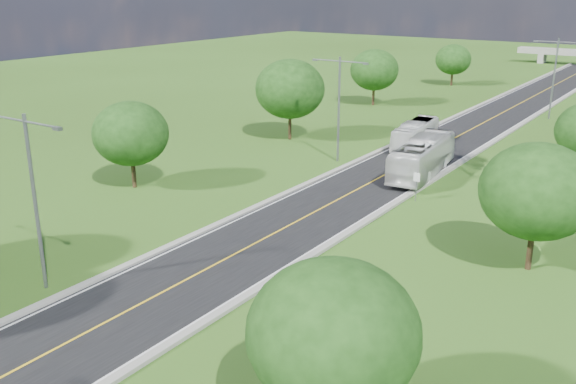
% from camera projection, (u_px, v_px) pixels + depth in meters
% --- Properties ---
extents(ground, '(260.00, 260.00, 0.00)m').
position_uv_depth(ground, '(452.00, 140.00, 70.95)').
color(ground, '#2F4F16').
rests_on(ground, ground).
extents(road, '(8.00, 150.00, 0.06)m').
position_uv_depth(road, '(471.00, 130.00, 75.66)').
color(road, black).
rests_on(road, ground).
extents(curb_left, '(0.50, 150.00, 0.22)m').
position_uv_depth(curb_left, '(437.00, 125.00, 77.91)').
color(curb_left, gray).
rests_on(curb_left, ground).
extents(curb_right, '(0.50, 150.00, 0.22)m').
position_uv_depth(curb_right, '(507.00, 133.00, 73.35)').
color(curb_right, gray).
rests_on(curb_right, ground).
extents(speed_limit_sign, '(0.55, 0.09, 2.40)m').
position_uv_depth(speed_limit_sign, '(417.00, 182.00, 50.38)').
color(speed_limit_sign, slate).
rests_on(speed_limit_sign, ground).
extents(streetlight_near_left, '(5.90, 0.25, 10.00)m').
position_uv_depth(streetlight_near_left, '(33.00, 188.00, 34.64)').
color(streetlight_near_left, slate).
rests_on(streetlight_near_left, ground).
extents(streetlight_mid_left, '(5.90, 0.25, 10.00)m').
position_uv_depth(streetlight_mid_left, '(339.00, 100.00, 60.55)').
color(streetlight_mid_left, slate).
rests_on(streetlight_mid_left, ground).
extents(streetlight_far_right, '(5.90, 0.25, 10.00)m').
position_uv_depth(streetlight_far_right, '(555.00, 72.00, 80.03)').
color(streetlight_far_right, slate).
rests_on(streetlight_far_right, ground).
extents(tree_lb, '(6.30, 6.30, 7.33)m').
position_uv_depth(tree_lb, '(131.00, 134.00, 52.96)').
color(tree_lb, black).
rests_on(tree_lb, ground).
extents(tree_lc, '(7.56, 7.56, 8.79)m').
position_uv_depth(tree_lc, '(290.00, 89.00, 69.41)').
color(tree_lc, black).
rests_on(tree_lc, ground).
extents(tree_ld, '(6.72, 6.72, 7.82)m').
position_uv_depth(tree_ld, '(374.00, 70.00, 89.52)').
color(tree_ld, black).
rests_on(tree_ld, ground).
extents(tree_le, '(5.88, 5.88, 6.84)m').
position_uv_depth(tree_le, '(453.00, 59.00, 107.22)').
color(tree_le, black).
rests_on(tree_le, ground).
extents(tree_ra, '(6.30, 6.30, 7.33)m').
position_uv_depth(tree_ra, '(333.00, 333.00, 22.75)').
color(tree_ra, black).
rests_on(tree_ra, ground).
extents(tree_rb, '(6.72, 6.72, 7.82)m').
position_uv_depth(tree_rb, '(537.00, 191.00, 37.28)').
color(tree_rb, black).
rests_on(tree_rb, ground).
extents(bus_outbound, '(4.09, 12.17, 3.33)m').
position_uv_depth(bus_outbound, '(422.00, 157.00, 57.18)').
color(bus_outbound, silver).
rests_on(bus_outbound, road).
extents(bus_inbound, '(3.34, 9.93, 2.71)m').
position_uv_depth(bus_inbound, '(415.00, 134.00, 67.29)').
color(bus_inbound, white).
rests_on(bus_inbound, road).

